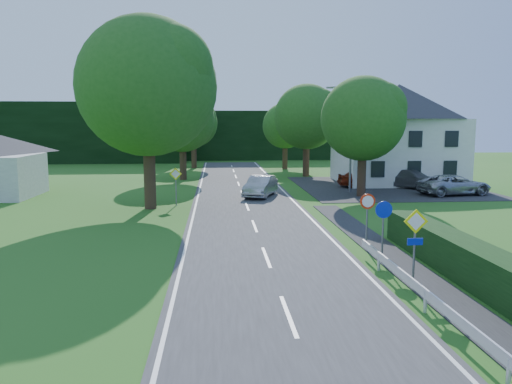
{
  "coord_description": "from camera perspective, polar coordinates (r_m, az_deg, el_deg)",
  "views": [
    {
      "loc": [
        -1.93,
        -6.91,
        5.25
      ],
      "look_at": [
        0.23,
        19.86,
        1.54
      ],
      "focal_mm": 35.0,
      "sensor_mm": 36.0,
      "label": 1
    }
  ],
  "objects": [
    {
      "name": "line_edge_left",
      "position": [
        27.44,
        -7.29,
        -3.13
      ],
      "size": [
        0.12,
        80.0,
        0.01
      ],
      "primitive_type": "cube",
      "color": "white",
      "rests_on": "road"
    },
    {
      "name": "tree_right_mid",
      "position": [
        36.45,
        12.1,
        6.19
      ],
      "size": [
        7.0,
        7.0,
        8.58
      ],
      "primitive_type": null,
      "color": "#215419",
      "rests_on": "ground"
    },
    {
      "name": "tree_left_back",
      "position": [
        58.98,
        -7.15,
        6.63
      ],
      "size": [
        6.6,
        6.6,
        8.07
      ],
      "primitive_type": null,
      "color": "#215419",
      "rests_on": "ground"
    },
    {
      "name": "sign_priority_right",
      "position": [
        16.5,
        17.74,
        -4.58
      ],
      "size": [
        0.78,
        0.09,
        2.59
      ],
      "color": "slate",
      "rests_on": "ground"
    },
    {
      "name": "line_edge_right",
      "position": [
        27.89,
        6.19,
        -2.93
      ],
      "size": [
        0.12,
        80.0,
        0.01
      ],
      "primitive_type": "cube",
      "color": "white",
      "rests_on": "road"
    },
    {
      "name": "house_white",
      "position": [
        45.78,
        15.87,
        6.52
      ],
      "size": [
        10.6,
        8.4,
        8.6
      ],
      "color": "silver",
      "rests_on": "ground"
    },
    {
      "name": "parked_car_red",
      "position": [
        41.98,
        12.36,
        1.59
      ],
      "size": [
        4.41,
        1.79,
        1.5
      ],
      "primitive_type": "imported",
      "rotation": [
        0.0,
        0.0,
        1.57
      ],
      "color": "maroon",
      "rests_on": "parking_pad"
    },
    {
      "name": "sign_roundabout",
      "position": [
        19.28,
        14.35,
        -3.07
      ],
      "size": [
        0.64,
        0.08,
        2.37
      ],
      "color": "slate",
      "rests_on": "ground"
    },
    {
      "name": "road",
      "position": [
        27.48,
        -0.5,
        -3.1
      ],
      "size": [
        7.0,
        80.0,
        0.04
      ],
      "primitive_type": "cube",
      "color": "#333335",
      "rests_on": "ground"
    },
    {
      "name": "line_centre",
      "position": [
        27.48,
        -0.5,
        -3.05
      ],
      "size": [
        0.12,
        80.0,
        0.01
      ],
      "primitive_type": null,
      "color": "white",
      "rests_on": "road"
    },
    {
      "name": "sign_speed_limit",
      "position": [
        21.12,
        12.62,
        -1.8
      ],
      "size": [
        0.64,
        0.11,
        2.37
      ],
      "color": "slate",
      "rests_on": "ground"
    },
    {
      "name": "treeline_left",
      "position": [
        73.69,
        -25.48,
        6.14
      ],
      "size": [
        44.0,
        6.0,
        8.0
      ],
      "primitive_type": "cube",
      "color": "black",
      "rests_on": "ground"
    },
    {
      "name": "parasol",
      "position": [
        43.77,
        11.12,
        2.0
      ],
      "size": [
        2.24,
        2.27,
        1.69
      ],
      "primitive_type": "imported",
      "rotation": [
        0.0,
        0.0,
        -0.24
      ],
      "color": "red",
      "rests_on": "parking_pad"
    },
    {
      "name": "tree_main",
      "position": [
        31.18,
        -12.25,
        8.74
      ],
      "size": [
        9.4,
        9.4,
        11.64
      ],
      "primitive_type": null,
      "color": "#215419",
      "rests_on": "ground"
    },
    {
      "name": "tree_right_back",
      "position": [
        57.48,
        3.35,
        6.39
      ],
      "size": [
        6.2,
        6.2,
        7.56
      ],
      "primitive_type": null,
      "color": "#215419",
      "rests_on": "ground"
    },
    {
      "name": "tree_left_far",
      "position": [
        47.02,
        -8.4,
        6.62
      ],
      "size": [
        7.0,
        7.0,
        8.58
      ],
      "primitive_type": null,
      "color": "#215419",
      "rests_on": "ground"
    },
    {
      "name": "moving_car",
      "position": [
        35.67,
        0.52,
        0.67
      ],
      "size": [
        2.97,
        4.76,
        1.48
      ],
      "primitive_type": "imported",
      "rotation": [
        0.0,
        0.0,
        -0.34
      ],
      "color": "#9E9EA3",
      "rests_on": "road"
    },
    {
      "name": "parked_car_grey",
      "position": [
        42.22,
        17.36,
        1.46
      ],
      "size": [
        5.23,
        5.16,
        1.52
      ],
      "primitive_type": "imported",
      "rotation": [
        0.0,
        0.0,
        0.8
      ],
      "color": "#56565C",
      "rests_on": "parking_pad"
    },
    {
      "name": "parked_car_silver_b",
      "position": [
        39.34,
        21.71,
        0.78
      ],
      "size": [
        5.63,
        3.26,
        1.47
      ],
      "primitive_type": "imported",
      "rotation": [
        0.0,
        0.0,
        1.73
      ],
      "color": "#A3A4AA",
      "rests_on": "parking_pad"
    },
    {
      "name": "parking_pad",
      "position": [
        42.59,
        14.52,
        0.56
      ],
      "size": [
        14.0,
        16.0,
        0.04
      ],
      "primitive_type": "cube",
      "color": "black",
      "rests_on": "ground"
    },
    {
      "name": "motorcycle",
      "position": [
        36.83,
        0.13,
        0.53
      ],
      "size": [
        0.82,
        1.96,
        1.0
      ],
      "primitive_type": "imported",
      "rotation": [
        0.0,
        0.0,
        0.08
      ],
      "color": "black",
      "rests_on": "road"
    },
    {
      "name": "streetlight",
      "position": [
        38.25,
        10.61,
        6.56
      ],
      "size": [
        2.03,
        0.18,
        8.0
      ],
      "color": "slate",
      "rests_on": "ground"
    },
    {
      "name": "sign_priority_left",
      "position": [
        32.19,
        -9.16,
        1.47
      ],
      "size": [
        0.78,
        0.09,
        2.44
      ],
      "color": "slate",
      "rests_on": "ground"
    },
    {
      "name": "tree_right_far",
      "position": [
        49.72,
        5.79,
        7.02
      ],
      "size": [
        7.4,
        7.4,
        9.09
      ],
      "primitive_type": null,
      "color": "#215419",
      "rests_on": "ground"
    },
    {
      "name": "treeline_right",
      "position": [
        73.6,
        3.17,
        6.49
      ],
      "size": [
        30.0,
        5.0,
        7.0
      ],
      "primitive_type": "cube",
      "color": "black",
      "rests_on": "ground"
    }
  ]
}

